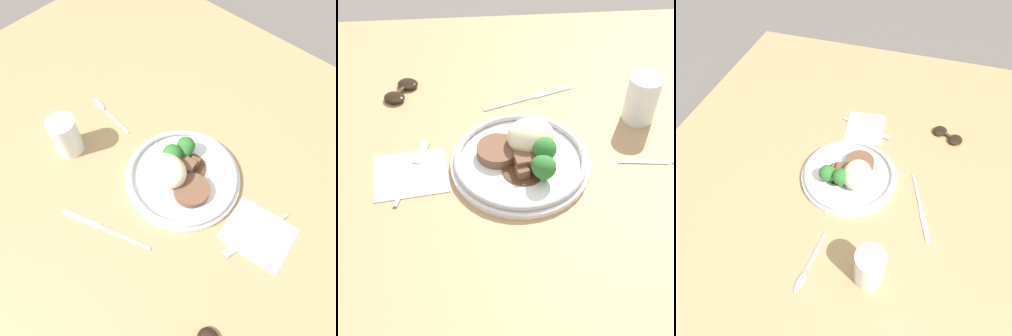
{
  "view_description": "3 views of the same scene",
  "coord_description": "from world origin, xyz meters",
  "views": [
    {
      "loc": [
        -0.27,
        0.29,
        0.7
      ],
      "look_at": [
        -0.02,
        0.02,
        0.08
      ],
      "focal_mm": 35.0,
      "sensor_mm": 36.0,
      "label": 1
    },
    {
      "loc": [
        -0.12,
        -0.6,
        0.67
      ],
      "look_at": [
        -0.08,
        -0.03,
        0.07
      ],
      "focal_mm": 50.0,
      "sensor_mm": 36.0,
      "label": 2
    },
    {
      "loc": [
        0.48,
        0.15,
        0.75
      ],
      "look_at": [
        -0.05,
        -0.02,
        0.08
      ],
      "focal_mm": 35.0,
      "sensor_mm": 36.0,
      "label": 3
    }
  ],
  "objects": [
    {
      "name": "fork",
      "position": [
        -0.24,
        0.01,
        0.05
      ],
      "size": [
        0.06,
        0.16,
        0.0
      ],
      "rotation": [
        0.0,
        0.0,
        1.29
      ],
      "color": "#B7B7BC",
      "rests_on": "napkin"
    },
    {
      "name": "spoon",
      "position": [
        0.24,
        -0.02,
        0.05
      ],
      "size": [
        0.15,
        0.03,
        0.01
      ],
      "rotation": [
        0.0,
        0.0,
        -0.1
      ],
      "color": "#B7B7BC",
      "rests_on": "dining_table"
    },
    {
      "name": "plate",
      "position": [
        -0.04,
        0.0,
        0.07
      ],
      "size": [
        0.26,
        0.26,
        0.08
      ],
      "color": "white",
      "rests_on": "dining_table"
    },
    {
      "name": "knife",
      "position": [
        -0.0,
        0.2,
        0.05
      ],
      "size": [
        0.2,
        0.08,
        0.0
      ],
      "rotation": [
        0.0,
        0.0,
        0.33
      ],
      "color": "#B7B7BC",
      "rests_on": "dining_table"
    },
    {
      "name": "juice_glass",
      "position": [
        0.21,
        0.12,
        0.09
      ],
      "size": [
        0.06,
        0.06,
        0.1
      ],
      "color": "orange",
      "rests_on": "dining_table"
    },
    {
      "name": "napkin",
      "position": [
        -0.25,
        -0.01,
        0.05
      ],
      "size": [
        0.15,
        0.13,
        0.0
      ],
      "color": "white",
      "rests_on": "dining_table"
    },
    {
      "name": "dining_table",
      "position": [
        0.0,
        0.0,
        0.02
      ],
      "size": [
        1.43,
        1.13,
        0.05
      ],
      "color": "tan",
      "rests_on": "ground"
    },
    {
      "name": "ground_plane",
      "position": [
        0.0,
        0.0,
        0.0
      ],
      "size": [
        8.0,
        8.0,
        0.0
      ],
      "primitive_type": "plane",
      "color": "#5B5651"
    }
  ]
}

